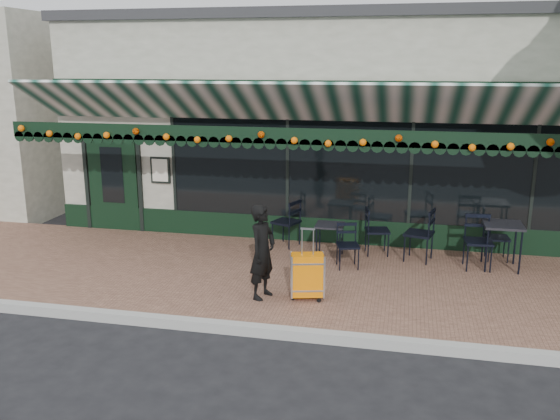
% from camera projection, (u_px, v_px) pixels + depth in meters
% --- Properties ---
extents(ground, '(80.00, 80.00, 0.00)m').
position_uv_depth(ground, '(301.00, 337.00, 8.19)').
color(ground, black).
rests_on(ground, ground).
extents(sidewalk, '(18.00, 4.00, 0.15)m').
position_uv_depth(sidewalk, '(322.00, 281.00, 10.07)').
color(sidewalk, brown).
rests_on(sidewalk, ground).
extents(curb, '(18.00, 0.16, 0.15)m').
position_uv_depth(curb, '(300.00, 334.00, 8.10)').
color(curb, '#9E9E99').
rests_on(curb, ground).
extents(restaurant_building, '(12.00, 9.60, 4.50)m').
position_uv_depth(restaurant_building, '(356.00, 119.00, 15.06)').
color(restaurant_building, gray).
rests_on(restaurant_building, ground).
extents(woman, '(0.50, 0.62, 1.47)m').
position_uv_depth(woman, '(262.00, 252.00, 9.02)').
color(woman, black).
rests_on(woman, sidewalk).
extents(suitcase, '(0.54, 0.38, 1.12)m').
position_uv_depth(suitcase, '(307.00, 276.00, 9.04)').
color(suitcase, orange).
rests_on(suitcase, sidewalk).
extents(cafe_table_a, '(0.66, 0.66, 0.81)m').
position_uv_depth(cafe_table_a, '(503.00, 228.00, 10.30)').
color(cafe_table_a, black).
rests_on(cafe_table_a, sidewalk).
extents(cafe_table_b, '(0.51, 0.51, 0.63)m').
position_uv_depth(cafe_table_b, '(330.00, 228.00, 10.92)').
color(cafe_table_b, black).
rests_on(cafe_table_b, sidewalk).
extents(chair_a_left, '(0.60, 0.60, 0.99)m').
position_uv_depth(chair_a_left, '(419.00, 234.00, 10.77)').
color(chair_a_left, black).
rests_on(chair_a_left, sidewalk).
extents(chair_a_right, '(0.44, 0.44, 0.82)m').
position_uv_depth(chair_a_right, '(498.00, 238.00, 10.82)').
color(chair_a_right, black).
rests_on(chair_a_right, sidewalk).
extents(chair_a_front, '(0.51, 0.51, 0.96)m').
position_uv_depth(chair_a_front, '(478.00, 242.00, 10.34)').
color(chair_a_front, black).
rests_on(chair_a_front, sidewalk).
extents(chair_b_left, '(0.61, 0.61, 0.95)m').
position_uv_depth(chair_b_left, '(286.00, 222.00, 11.64)').
color(chair_b_left, black).
rests_on(chair_b_left, sidewalk).
extents(chair_b_right, '(0.53, 0.53, 0.90)m').
position_uv_depth(chair_b_right, '(377.00, 231.00, 11.13)').
color(chair_b_right, black).
rests_on(chair_b_right, sidewalk).
extents(chair_b_front, '(0.49, 0.49, 0.79)m').
position_uv_depth(chair_b_front, '(348.00, 246.00, 10.41)').
color(chair_b_front, black).
rests_on(chair_b_front, sidewalk).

